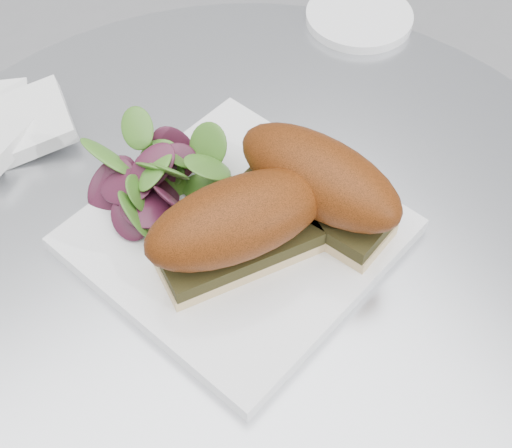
# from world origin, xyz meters

# --- Properties ---
(table) EXTENTS (0.70, 0.70, 0.73)m
(table) POSITION_xyz_m (0.00, 0.00, 0.49)
(table) COLOR silver
(table) RESTS_ON ground
(plate) EXTENTS (0.28, 0.28, 0.02)m
(plate) POSITION_xyz_m (-0.01, 0.01, 0.74)
(plate) COLOR white
(plate) RESTS_ON table
(sandwich_left) EXTENTS (0.16, 0.09, 0.08)m
(sandwich_left) POSITION_xyz_m (-0.02, -0.01, 0.79)
(sandwich_left) COLOR #DEBE8B
(sandwich_left) RESTS_ON plate
(sandwich_right) EXTENTS (0.11, 0.17, 0.08)m
(sandwich_right) POSITION_xyz_m (0.06, -0.02, 0.79)
(sandwich_right) COLOR #DEBE8B
(sandwich_right) RESTS_ON plate
(salad) EXTENTS (0.11, 0.11, 0.05)m
(salad) POSITION_xyz_m (-0.04, 0.08, 0.77)
(salad) COLOR #517F29
(salad) RESTS_ON plate
(napkin) EXTENTS (0.16, 0.16, 0.02)m
(napkin) POSITION_xyz_m (-0.12, 0.24, 0.74)
(napkin) COLOR white
(napkin) RESTS_ON table
(saucer) EXTENTS (0.12, 0.12, 0.01)m
(saucer) POSITION_xyz_m (0.28, 0.19, 0.74)
(saucer) COLOR white
(saucer) RESTS_ON table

